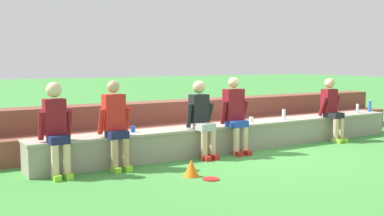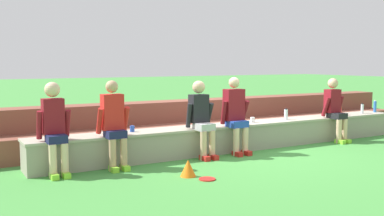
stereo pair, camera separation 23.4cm
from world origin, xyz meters
name	(u,v)px [view 2 (the right image)]	position (x,y,z in m)	size (l,w,h in m)	color
ground_plane	(249,151)	(0.00, 0.00, 0.00)	(80.00, 80.00, 0.00)	#428E3D
stone_seating_wall	(240,135)	(0.00, 0.28, 0.27)	(7.94, 0.60, 0.50)	gray
brick_bleachers	(206,123)	(0.00, 1.53, 0.36)	(10.44, 1.11, 0.85)	brown
person_far_left	(55,126)	(-3.54, 0.02, 0.74)	(0.48, 0.54, 1.37)	beige
person_left_of_center	(114,122)	(-2.64, -0.02, 0.73)	(0.51, 0.48, 1.38)	tan
person_center	(201,117)	(-1.03, 0.01, 0.72)	(0.50, 0.57, 1.34)	#DBAD89
person_right_of_center	(236,113)	(-0.33, -0.02, 0.74)	(0.54, 0.48, 1.39)	beige
person_far_right	(335,108)	(2.20, -0.04, 0.70)	(0.48, 0.53, 1.33)	#DBAD89
water_bottle_near_right	(340,110)	(2.68, 0.27, 0.61)	(0.08, 0.08, 0.24)	red
water_bottle_mid_left	(286,114)	(1.10, 0.25, 0.61)	(0.07, 0.07, 0.23)	silver
water_bottle_near_left	(375,107)	(3.81, 0.24, 0.63)	(0.07, 0.07, 0.28)	blue
water_bottle_center_gap	(362,109)	(3.36, 0.23, 0.61)	(0.06, 0.06, 0.23)	silver
plastic_cup_middle	(252,120)	(0.26, 0.25, 0.55)	(0.08, 0.08, 0.10)	white
plastic_cup_left_end	(132,129)	(-2.20, 0.31, 0.55)	(0.08, 0.08, 0.10)	blue
frisbee	(207,179)	(-1.75, -1.33, 0.01)	(0.24, 0.24, 0.02)	red
sports_cone	(188,168)	(-1.89, -1.04, 0.12)	(0.23, 0.23, 0.25)	orange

